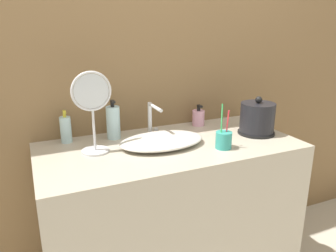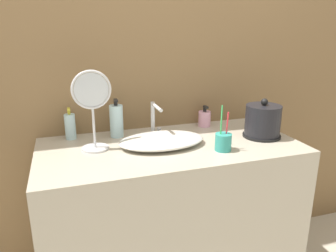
% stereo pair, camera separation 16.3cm
% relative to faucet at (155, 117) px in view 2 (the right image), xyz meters
% --- Properties ---
extents(wall_back, '(6.00, 0.04, 2.60)m').
position_rel_faucet_xyz_m(wall_back, '(0.04, 0.19, 0.31)').
color(wall_back, olive).
rests_on(wall_back, ground_plane).
extents(vanity_counter, '(1.32, 0.63, 0.87)m').
position_rel_faucet_xyz_m(vanity_counter, '(0.04, -0.15, -0.55)').
color(vanity_counter, '#B7AD99').
rests_on(vanity_counter, ground_plane).
extents(sink_basin, '(0.44, 0.27, 0.05)m').
position_rel_faucet_xyz_m(sink_basin, '(-0.00, -0.14, -0.08)').
color(sink_basin, silver).
rests_on(sink_basin, vanity_counter).
extents(faucet, '(0.06, 0.17, 0.19)m').
position_rel_faucet_xyz_m(faucet, '(0.00, 0.00, 0.00)').
color(faucet, silver).
rests_on(faucet, vanity_counter).
extents(electric_kettle, '(0.20, 0.20, 0.21)m').
position_rel_faucet_xyz_m(electric_kettle, '(0.55, -0.18, -0.03)').
color(electric_kettle, black).
rests_on(electric_kettle, vanity_counter).
extents(toothbrush_cup, '(0.08, 0.08, 0.22)m').
position_rel_faucet_xyz_m(toothbrush_cup, '(0.26, -0.30, -0.07)').
color(toothbrush_cup, teal).
rests_on(toothbrush_cup, vanity_counter).
extents(lotion_bottle, '(0.06, 0.06, 0.17)m').
position_rel_faucet_xyz_m(lotion_bottle, '(-0.44, 0.10, -0.04)').
color(lotion_bottle, silver).
rests_on(lotion_bottle, vanity_counter).
extents(shampoo_bottle, '(0.07, 0.07, 0.21)m').
position_rel_faucet_xyz_m(shampoo_bottle, '(-0.20, 0.07, -0.02)').
color(shampoo_bottle, silver).
rests_on(shampoo_bottle, vanity_counter).
extents(mouthwash_bottle, '(0.07, 0.07, 0.13)m').
position_rel_faucet_xyz_m(mouthwash_bottle, '(0.33, 0.09, -0.06)').
color(mouthwash_bottle, '#EAA8C6').
rests_on(mouthwash_bottle, vanity_counter).
extents(vanity_mirror, '(0.19, 0.13, 0.39)m').
position_rel_faucet_xyz_m(vanity_mirror, '(-0.33, -0.09, 0.11)').
color(vanity_mirror, silver).
rests_on(vanity_mirror, vanity_counter).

